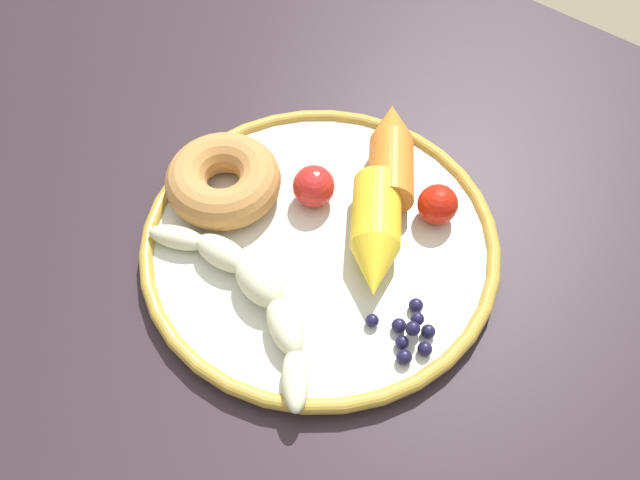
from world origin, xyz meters
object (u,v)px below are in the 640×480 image
object	(u,v)px
carrot_orange	(391,151)
blueberry_pile	(409,331)
tomato_mid	(438,204)
banana	(249,290)
donut	(223,180)
tomato_near	(314,186)
carrot_yellow	(376,235)
plate	(320,242)
dining_table	(366,307)

from	to	relation	value
carrot_orange	blueberry_pile	size ratio (longest dim) A/B	2.08
blueberry_pile	tomato_mid	distance (m)	0.12
banana	donut	size ratio (longest dim) A/B	2.06
carrot_orange	tomato_near	xyz separation A→B (m)	(-0.03, -0.07, -0.00)
banana	tomato_mid	bearing A→B (deg)	65.93
tomato_near	carrot_yellow	bearing A→B (deg)	-7.77
plate	carrot_orange	xyz separation A→B (m)	(-0.00, 0.10, 0.02)
plate	banana	distance (m)	0.08
blueberry_pile	tomato_near	world-z (taller)	tomato_near
banana	blueberry_pile	bearing A→B (deg)	23.45
carrot_yellow	tomato_near	xyz separation A→B (m)	(-0.07, 0.01, -0.00)
carrot_orange	blueberry_pile	distance (m)	0.17
banana	tomato_mid	xyz separation A→B (m)	(0.07, 0.16, 0.00)
banana	donut	world-z (taller)	donut
tomato_near	tomato_mid	distance (m)	0.11
banana	donut	bearing A→B (deg)	143.48
dining_table	tomato_mid	bearing A→B (deg)	69.90
dining_table	carrot_orange	bearing A→B (deg)	116.54
carrot_yellow	blueberry_pile	distance (m)	0.08
tomato_mid	plate	bearing A→B (deg)	-127.78
plate	tomato_mid	world-z (taller)	tomato_mid
dining_table	tomato_near	xyz separation A→B (m)	(-0.07, 0.01, 0.12)
blueberry_pile	carrot_orange	bearing A→B (deg)	129.75
dining_table	banana	xyz separation A→B (m)	(-0.05, -0.10, 0.11)
blueberry_pile	plate	bearing A→B (deg)	165.69
dining_table	carrot_orange	world-z (taller)	carrot_orange
plate	blueberry_pile	distance (m)	0.11
plate	donut	bearing A→B (deg)	-172.48
plate	banana	bearing A→B (deg)	-96.11
dining_table	donut	xyz separation A→B (m)	(-0.14, -0.03, 0.12)
dining_table	carrot_orange	xyz separation A→B (m)	(-0.04, 0.08, 0.12)
blueberry_pile	tomato_mid	xyz separation A→B (m)	(-0.05, 0.11, 0.01)
carrot_yellow	tomato_near	bearing A→B (deg)	172.23
carrot_orange	tomato_near	size ratio (longest dim) A/B	3.16
banana	donut	xyz separation A→B (m)	(-0.09, 0.07, 0.01)
dining_table	banana	bearing A→B (deg)	-116.40
plate	carrot_yellow	distance (m)	0.05
carrot_orange	plate	bearing A→B (deg)	-89.22
plate	tomato_mid	size ratio (longest dim) A/B	8.68
banana	blueberry_pile	distance (m)	0.13
blueberry_pile	tomato_near	xyz separation A→B (m)	(-0.14, 0.06, 0.01)
carrot_orange	carrot_yellow	distance (m)	0.09
blueberry_pile	tomato_mid	size ratio (longest dim) A/B	1.60
plate	tomato_near	xyz separation A→B (m)	(-0.03, 0.03, 0.02)
banana	plate	bearing A→B (deg)	83.89
dining_table	tomato_mid	distance (m)	0.13
dining_table	blueberry_pile	xyz separation A→B (m)	(0.07, -0.05, 0.11)
banana	blueberry_pile	world-z (taller)	banana
banana	carrot_yellow	world-z (taller)	carrot_yellow
carrot_yellow	blueberry_pile	world-z (taller)	carrot_yellow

